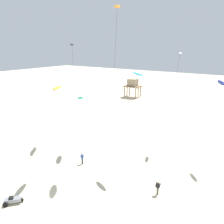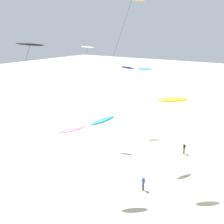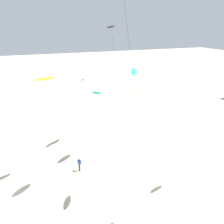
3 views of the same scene
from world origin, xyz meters
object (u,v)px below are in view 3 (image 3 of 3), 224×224
kite_teal (97,93)px  kite_cyan (134,73)px  kite_black (111,29)px  kite_pink (81,81)px  kite_flyer_nearest (79,164)px  kite_yellow (45,79)px

kite_teal → kite_cyan: kite_cyan is taller
kite_black → kite_pink: bearing=-88.8°
kite_teal → kite_pink: bearing=-174.9°
kite_black → kite_flyer_nearest: bearing=-42.3°
kite_yellow → kite_flyer_nearest: 10.93m
kite_cyan → kite_flyer_nearest: size_ratio=7.90×
kite_flyer_nearest → kite_yellow: bearing=-104.9°
kite_yellow → kite_black: bearing=124.9°
kite_cyan → kite_flyer_nearest: (-6.51, -3.76, -11.86)m
kite_cyan → kite_black: 15.70m
kite_black → kite_teal: bearing=-38.2°
kite_pink → kite_yellow: kite_yellow is taller
kite_cyan → kite_flyer_nearest: kite_cyan is taller
kite_cyan → kite_yellow: 10.17m
kite_teal → kite_black: bearing=141.8°
kite_yellow → kite_pink: bearing=140.4°
kite_black → kite_yellow: (7.49, -10.71, -4.89)m
kite_pink → kite_black: size_ratio=0.58×
kite_yellow → kite_flyer_nearest: (0.83, 3.13, -10.44)m
kite_cyan → kite_pink: kite_cyan is taller
kite_cyan → kite_yellow: (-7.34, -6.89, -1.42)m
kite_pink → kite_yellow: 9.82m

